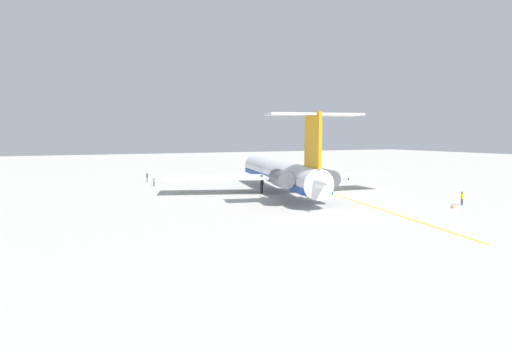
{
  "coord_description": "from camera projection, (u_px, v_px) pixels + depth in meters",
  "views": [
    {
      "loc": [
        -55.84,
        40.41,
        9.07
      ],
      "look_at": [
        4.74,
        11.1,
        2.79
      ],
      "focal_mm": 30.65,
      "sensor_mm": 36.0,
      "label": 1
    }
  ],
  "objects": [
    {
      "name": "ground",
      "position": [
        333.0,
        193.0,
        68.42
      ],
      "size": [
        323.28,
        323.28,
        0.0
      ],
      "primitive_type": "plane",
      "color": "#B7B5AD"
    },
    {
      "name": "safety_cone_nose",
      "position": [
        195.0,
        180.0,
        86.67
      ],
      "size": [
        0.4,
        0.4,
        0.55
      ],
      "primitive_type": "cone",
      "color": "#EA590F",
      "rests_on": "ground"
    },
    {
      "name": "ground_crew_starboard",
      "position": [
        154.0,
        180.0,
        78.29
      ],
      "size": [
        0.3,
        0.33,
        1.66
      ],
      "rotation": [
        0.0,
        0.0,
        5.56
      ],
      "color": "black",
      "rests_on": "ground"
    },
    {
      "name": "ground_crew_near_nose",
      "position": [
        349.0,
        174.0,
        89.22
      ],
      "size": [
        0.29,
        0.46,
        1.83
      ],
      "rotation": [
        0.0,
        0.0,
        0.04
      ],
      "color": "black",
      "rests_on": "ground"
    },
    {
      "name": "safety_cone_wingtip",
      "position": [
        452.0,
        206.0,
        54.52
      ],
      "size": [
        0.4,
        0.4,
        0.55
      ],
      "primitive_type": "cone",
      "color": "#EA590F",
      "rests_on": "ground"
    },
    {
      "name": "main_jetliner",
      "position": [
        281.0,
        173.0,
        68.18
      ],
      "size": [
        40.35,
        36.02,
        11.87
      ],
      "rotation": [
        0.0,
        0.0,
        -0.23
      ],
      "color": "silver",
      "rests_on": "ground"
    },
    {
      "name": "ground_crew_portside",
      "position": [
        462.0,
        197.0,
        56.81
      ],
      "size": [
        0.28,
        0.4,
        1.77
      ],
      "rotation": [
        0.0,
        0.0,
        5.74
      ],
      "color": "black",
      "rests_on": "ground"
    },
    {
      "name": "taxiway_centreline",
      "position": [
        320.0,
        190.0,
        73.04
      ],
      "size": [
        73.9,
        17.05,
        0.01
      ],
      "primitive_type": "cube",
      "rotation": [
        0.0,
        0.0,
        -0.22
      ],
      "color": "gold",
      "rests_on": "ground"
    },
    {
      "name": "ground_crew_near_tail",
      "position": [
        147.0,
        176.0,
        85.7
      ],
      "size": [
        0.4,
        0.27,
        1.71
      ],
      "rotation": [
        0.0,
        0.0,
        4.28
      ],
      "color": "black",
      "rests_on": "ground"
    }
  ]
}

